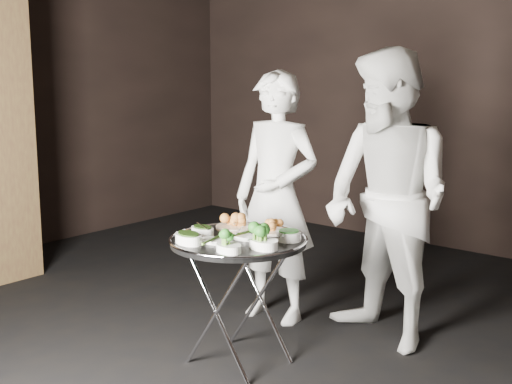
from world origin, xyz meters
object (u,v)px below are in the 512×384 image
Objects in this scene: serving_tray at (238,241)px; waiter_right at (388,200)px; tray_stand at (239,296)px; waiter_left at (276,197)px.

waiter_right is (0.47, 0.77, 0.17)m from serving_tray.
serving_tray is (0.00, 0.00, 0.31)m from tray_stand.
serving_tray is 0.47× the size of waiter_left.
waiter_right is at bearing 58.69° from tray_stand.
waiter_left is at bearing 112.22° from serving_tray.
waiter_left is (-0.28, 0.69, 0.41)m from tray_stand.
tray_stand is 1.03m from waiter_right.
waiter_left is (-0.28, 0.69, 0.10)m from serving_tray.
tray_stand is at bearing -73.50° from waiter_left.
tray_stand is at bearing -104.12° from waiter_right.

